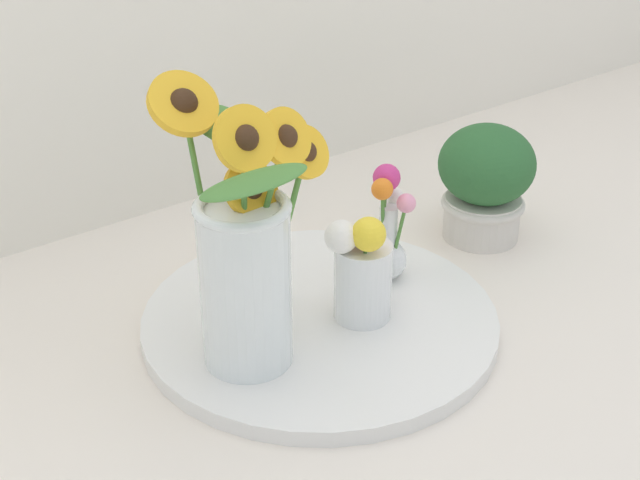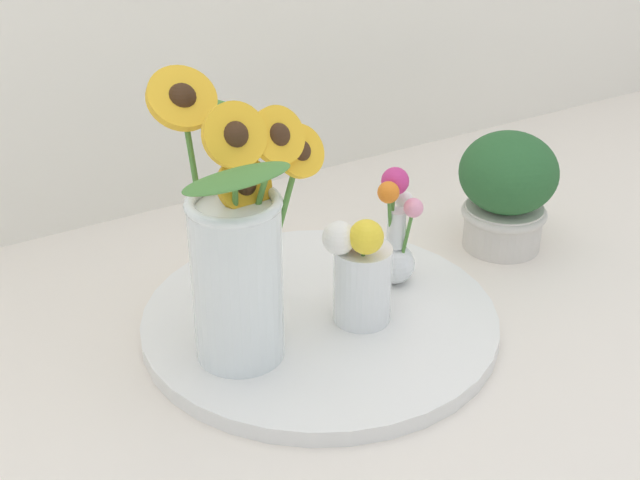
% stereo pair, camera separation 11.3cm
% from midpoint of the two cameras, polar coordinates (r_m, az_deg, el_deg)
% --- Properties ---
extents(ground_plane, '(6.00, 6.00, 0.00)m').
position_cam_midpoint_polar(ground_plane, '(1.18, 4.92, -6.52)').
color(ground_plane, silver).
extents(serving_tray, '(0.47, 0.47, 0.02)m').
position_cam_midpoint_polar(serving_tray, '(1.19, 2.72, -5.26)').
color(serving_tray, white).
rests_on(serving_tray, ground_plane).
extents(mason_jar_sunflowers, '(0.21, 0.24, 0.34)m').
position_cam_midpoint_polar(mason_jar_sunflowers, '(1.04, -2.25, -0.93)').
color(mason_jar_sunflowers, silver).
rests_on(mason_jar_sunflowers, serving_tray).
extents(vase_small_center, '(0.09, 0.08, 0.16)m').
position_cam_midpoint_polar(vase_small_center, '(1.14, 5.44, -2.24)').
color(vase_small_center, white).
rests_on(vase_small_center, serving_tray).
extents(vase_bulb_right, '(0.07, 0.07, 0.17)m').
position_cam_midpoint_polar(vase_bulb_right, '(1.23, 7.51, 0.22)').
color(vase_bulb_right, white).
rests_on(vase_bulb_right, serving_tray).
extents(potted_plant, '(0.15, 0.15, 0.19)m').
position_cam_midpoint_polar(potted_plant, '(1.39, 14.18, 3.16)').
color(potted_plant, beige).
rests_on(potted_plant, ground_plane).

